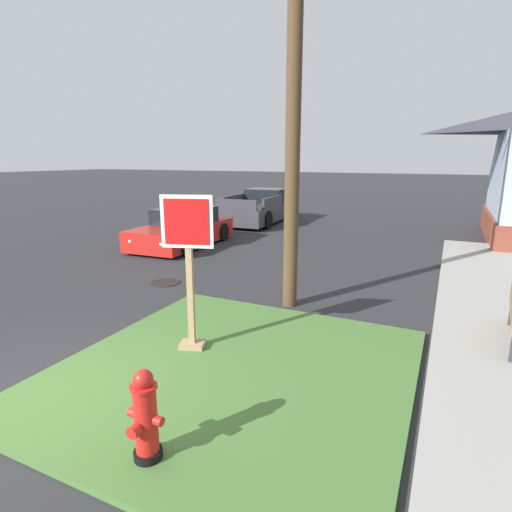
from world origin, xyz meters
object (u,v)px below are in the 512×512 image
at_px(fire_hydrant, 145,417).
at_px(utility_pole, 295,32).
at_px(manhole_cover, 165,283).
at_px(stop_sign, 190,275).
at_px(parked_sedan_red, 183,229).
at_px(pickup_truck_charcoal, 261,209).

height_order(fire_hydrant, utility_pole, utility_pole).
bearing_deg(manhole_cover, fire_hydrant, -54.01).
xyz_separation_m(stop_sign, utility_pole, (0.61, 2.56, 3.77)).
height_order(fire_hydrant, stop_sign, stop_sign).
bearing_deg(parked_sedan_red, pickup_truck_charcoal, 87.69).
height_order(manhole_cover, parked_sedan_red, parked_sedan_red).
height_order(parked_sedan_red, utility_pole, utility_pole).
xyz_separation_m(pickup_truck_charcoal, utility_pole, (5.09, -9.74, 4.38)).
bearing_deg(fire_hydrant, pickup_truck_charcoal, 110.58).
distance_m(parked_sedan_red, utility_pole, 7.98).
bearing_deg(utility_pole, stop_sign, -103.30).
xyz_separation_m(fire_hydrant, parked_sedan_red, (-5.66, 8.65, 0.02)).
bearing_deg(manhole_cover, pickup_truck_charcoal, 101.16).
distance_m(manhole_cover, pickup_truck_charcoal, 9.79).
xyz_separation_m(fire_hydrant, stop_sign, (-0.94, 2.16, 0.71)).
bearing_deg(pickup_truck_charcoal, parked_sedan_red, -92.31).
relative_size(parked_sedan_red, pickup_truck_charcoal, 0.77).
bearing_deg(pickup_truck_charcoal, utility_pole, -62.41).
bearing_deg(parked_sedan_red, manhole_cover, -60.67).
bearing_deg(stop_sign, manhole_cover, 133.70).
xyz_separation_m(parked_sedan_red, utility_pole, (5.32, -3.94, 4.45)).
distance_m(stop_sign, utility_pole, 4.60).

